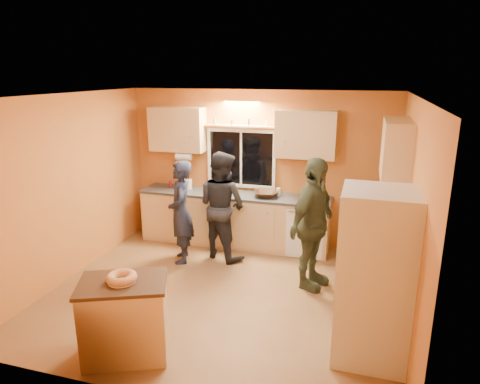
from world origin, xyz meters
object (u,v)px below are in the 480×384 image
(island, at_px, (125,318))
(person_left, at_px, (181,212))
(refrigerator, at_px, (374,277))
(person_center, at_px, (222,205))
(person_right, at_px, (313,224))

(island, relative_size, person_left, 0.65)
(refrigerator, distance_m, person_center, 2.99)
(person_left, xyz_separation_m, person_center, (0.55, 0.33, 0.06))
(refrigerator, distance_m, person_right, 1.55)
(island, height_order, person_center, person_center)
(island, bearing_deg, refrigerator, -6.87)
(refrigerator, height_order, person_center, refrigerator)
(refrigerator, distance_m, island, 2.57)
(island, relative_size, person_center, 0.61)
(island, relative_size, person_right, 0.57)
(refrigerator, height_order, person_right, person_right)
(person_center, bearing_deg, person_left, 55.15)
(island, bearing_deg, person_left, 76.49)
(refrigerator, bearing_deg, person_left, 150.13)
(person_left, bearing_deg, island, -12.80)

